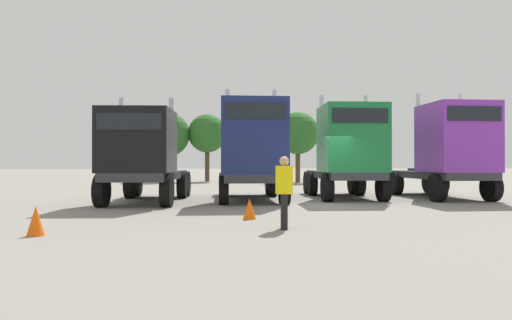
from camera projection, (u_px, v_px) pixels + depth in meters
The scene contains 11 objects.
ground at pixel (322, 204), 16.86m from camera, with size 200.00×200.00×0.00m, color gray.
semi_truck_black at pixel (142, 155), 17.10m from camera, with size 3.75×6.72×3.97m.
semi_truck_navy at pixel (252, 150), 17.99m from camera, with size 3.45×6.62×4.44m.
semi_truck_green at pixel (348, 151), 19.15m from camera, with size 3.52×6.15×4.39m.
semi_truck_purple at pixel (449, 150), 19.21m from camera, with size 3.33×6.62×4.46m.
visitor_in_hivis at pixel (284, 187), 10.63m from camera, with size 0.50×0.50×1.66m.
traffic_cone_near at pixel (249, 209), 12.47m from camera, with size 0.36×0.36×0.56m, color #F2590C.
traffic_cone_mid at pixel (36, 221), 9.64m from camera, with size 0.36×0.36×0.62m, color #F2590C.
oak_far_left at pixel (167, 135), 36.94m from camera, with size 3.53×3.53×5.52m.
oak_far_centre at pixel (207, 134), 37.43m from camera, with size 3.09×3.09×5.40m.
oak_far_right at pixel (298, 133), 35.40m from camera, with size 3.22×3.22×5.36m.
Camera 1 is at (-6.16, -15.89, 1.51)m, focal length 32.79 mm.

